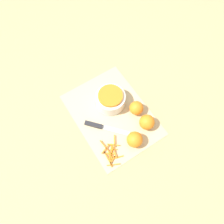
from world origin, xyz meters
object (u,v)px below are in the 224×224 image
at_px(knife, 99,126).
at_px(orange_left, 135,140).
at_px(orange_back, 147,122).
at_px(bowl_speckled, 110,99).
at_px(orange_right, 136,108).

relative_size(knife, orange_left, 2.47).
relative_size(orange_left, orange_back, 1.01).
relative_size(bowl_speckled, orange_right, 2.11).
bearing_deg(bowl_speckled, orange_back, 22.46).
bearing_deg(orange_left, bowl_speckled, 175.72).
bearing_deg(orange_back, orange_right, 179.01).
xyz_separation_m(bowl_speckled, orange_back, (0.20, 0.08, -0.00)).
bearing_deg(orange_right, orange_left, -38.20).
xyz_separation_m(bowl_speckled, orange_right, (0.11, 0.08, -0.01)).
relative_size(knife, orange_back, 2.49).
relative_size(knife, orange_right, 2.66).
height_order(bowl_speckled, orange_right, bowl_speckled).
height_order(bowl_speckled, knife, bowl_speckled).
relative_size(orange_left, orange_right, 1.08).
bearing_deg(orange_right, knife, -98.96).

